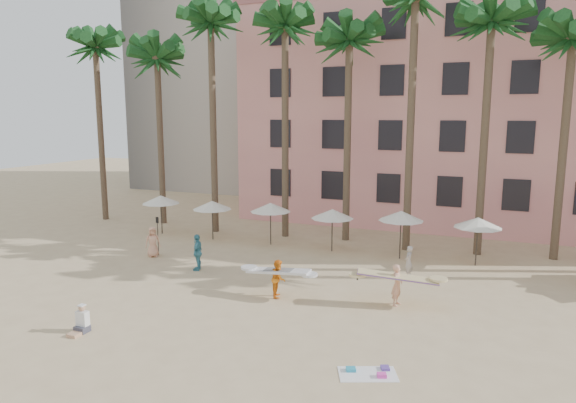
% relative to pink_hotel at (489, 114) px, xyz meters
% --- Properties ---
extents(ground, '(120.00, 120.00, 0.00)m').
position_rel_pink_hotel_xyz_m(ground, '(-7.00, -26.00, -8.00)').
color(ground, '#D1B789').
rests_on(ground, ground).
extents(pink_hotel, '(35.00, 14.00, 16.00)m').
position_rel_pink_hotel_xyz_m(pink_hotel, '(0.00, 0.00, 0.00)').
color(pink_hotel, '#FCA499').
rests_on(pink_hotel, ground).
extents(palm_row, '(44.40, 5.40, 16.30)m').
position_rel_pink_hotel_xyz_m(palm_row, '(-6.49, -11.00, 4.97)').
color(palm_row, brown).
rests_on(palm_row, ground).
extents(umbrella_row, '(22.50, 2.70, 2.73)m').
position_rel_pink_hotel_xyz_m(umbrella_row, '(-10.00, -13.50, -5.67)').
color(umbrella_row, '#332B23').
rests_on(umbrella_row, ground).
extents(beach_towel, '(2.04, 1.60, 0.14)m').
position_rel_pink_hotel_xyz_m(beach_towel, '(-2.62, -27.02, -7.97)').
color(beach_towel, white).
rests_on(beach_towel, ground).
extents(carrier_yellow, '(3.42, 1.40, 1.78)m').
position_rel_pink_hotel_xyz_m(carrier_yellow, '(-2.89, -20.78, -6.99)').
color(carrier_yellow, '#E39F7F').
rests_on(carrier_yellow, ground).
extents(carrier_white, '(2.87, 0.98, 1.68)m').
position_rel_pink_hotel_xyz_m(carrier_white, '(-7.94, -21.72, -7.09)').
color(carrier_white, orange).
rests_on(carrier_white, ground).
extents(beachgoers, '(22.93, 5.47, 1.91)m').
position_rel_pink_hotel_xyz_m(beachgoers, '(-7.62, -17.66, -7.12)').
color(beachgoers, '#A95F46').
rests_on(beachgoers, ground).
extents(paddle, '(0.18, 0.04, 2.23)m').
position_rel_pink_hotel_xyz_m(paddle, '(-17.01, -18.03, -6.59)').
color(paddle, black).
rests_on(paddle, ground).
extents(seated_man, '(0.46, 0.81, 1.05)m').
position_rel_pink_hotel_xyz_m(seated_man, '(-13.25, -27.95, -7.64)').
color(seated_man, '#3F3F4C').
rests_on(seated_man, ground).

